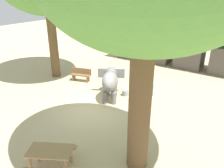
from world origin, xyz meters
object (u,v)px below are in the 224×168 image
Objects in this scene: wooden_bench at (81,74)px; market_stall_blue at (159,49)px; person_handler at (150,93)px; market_stall_red at (190,53)px; elephant at (110,81)px; market_stall_orange at (132,45)px; feed_bucket at (125,93)px; picnic_table_near at (50,155)px.

wooden_bench is 0.58× the size of market_stall_blue.
person_handler is 8.44m from market_stall_blue.
elephant is at bearing -105.03° from market_stall_red.
elephant is 8.52m from market_stall_orange.
market_stall_blue is (2.60, 0.00, 0.00)m from market_stall_orange.
feed_bucket is (1.03, -7.23, -0.98)m from market_stall_blue.
market_stall_blue is at bearing -26.59° from elephant.
picnic_table_near is 6.45m from feed_bucket.
feed_bucket is at bearing 68.29° from picnic_table_near.
person_handler is 0.64× the size of market_stall_orange.
wooden_bench is (-3.07, 0.98, -0.57)m from elephant.
feed_bucket is (3.63, -7.23, -0.98)m from market_stall_orange.
wooden_bench is 8.01m from picnic_table_near.
market_stall_orange is 1.00× the size of market_stall_red.
person_handler is at bearing -20.50° from feed_bucket.
wooden_bench reaches higher than picnic_table_near.
market_stall_red is at bearing -44.97° from elephant.
person_handler is at bearing -87.90° from market_stall_red.
market_stall_orange is (-5.49, 7.93, 0.19)m from person_handler.
wooden_bench is at bearing 42.37° from elephant.
elephant is 2.43m from person_handler.
person_handler is at bearing -69.98° from market_stall_blue.
person_handler is at bearing 153.17° from wooden_bench.
picnic_table_near is (-1.03, -5.69, -0.36)m from person_handler.
elephant is at bearing -68.91° from market_stall_orange.
elephant is 7.97m from market_stall_blue.
market_stall_red is at bearing 0.00° from market_stall_blue.
picnic_table_near is at bearing -93.11° from market_stall_red.
picnic_table_near is 13.76m from market_stall_blue.
market_stall_blue is at bearing -75.69° from person_handler.
market_stall_orange reaches higher than elephant.
elephant is at bearing -5.25° from person_handler.
picnic_table_near is (4.46, -6.64, 0.12)m from wooden_bench.
person_handler is 9.65m from market_stall_orange.
person_handler is 0.64× the size of market_stall_red.
picnic_table_near is 14.34m from market_stall_orange.
wooden_bench is at bearing -90.01° from market_stall_orange.
person_handler reaches higher than picnic_table_near.
market_stall_red is at bearing 57.75° from picnic_table_near.
person_handler reaches higher than feed_bucket.
elephant is 1.55× the size of wooden_bench.
market_stall_blue is at bearing 0.00° from market_stall_orange.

